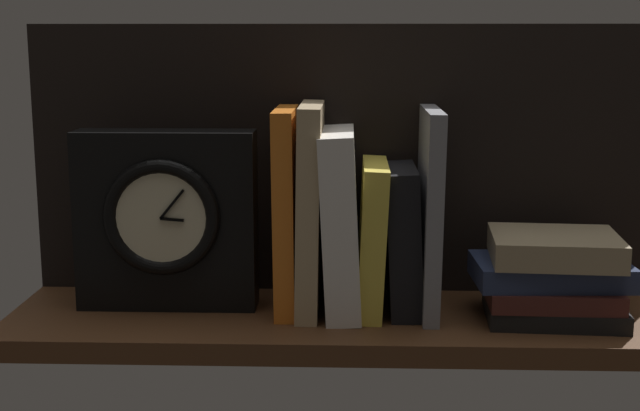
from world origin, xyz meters
TOP-DOWN VIEW (x-y plane):
  - ground_plane at (0.00, 0.00)cm, footprint 80.66×22.23cm
  - back_panel at (0.00, 10.52)cm, footprint 80.66×1.20cm
  - book_orange_pandolfini at (-7.62, 2.09)cm, footprint 2.59×13.02cm
  - book_tan_shortstories at (-4.84, 2.09)cm, footprint 3.01×14.65cm
  - book_white_catcher at (-1.23, 2.09)cm, footprint 5.08×15.64cm
  - book_yellow_seinlanguage at (2.52, 2.09)cm, footprint 3.62×14.12cm
  - book_black_skeptic at (6.14, 2.09)cm, footprint 4.63×12.56cm
  - book_gray_chess at (9.25, 2.09)cm, footprint 2.16×15.39cm
  - framed_clock at (-22.00, 1.85)cm, footprint 21.38×6.58cm
  - book_stack_side at (23.32, -0.85)cm, footprint 17.77×13.26cm

SIDE VIEW (x-z plane):
  - ground_plane at x=0.00cm, z-range -2.50..0.00cm
  - book_stack_side at x=23.32cm, z-range -0.06..9.95cm
  - book_black_skeptic at x=6.14cm, z-range -0.09..17.28cm
  - book_yellow_seinlanguage at x=2.52cm, z-range -0.05..17.74cm
  - book_white_catcher at x=-1.23cm, z-range -0.09..21.54cm
  - framed_clock at x=-22.00cm, z-range 0.13..21.51cm
  - book_gray_chess at x=9.25cm, z-range -0.01..24.03cm
  - book_orange_pandolfini at x=-7.62cm, z-range -0.01..24.04cm
  - book_tan_shortstories at x=-4.84cm, z-range -0.02..24.57cm
  - back_panel at x=0.00cm, z-range 0.00..33.77cm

